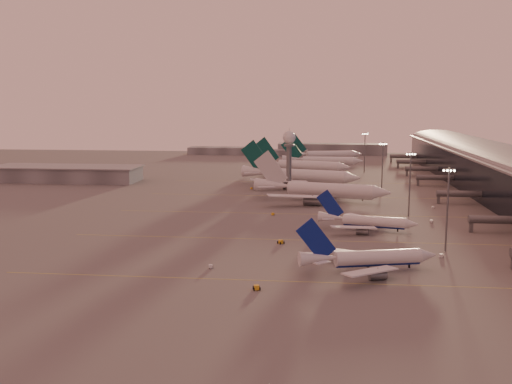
# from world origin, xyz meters

# --- Properties ---
(ground) EXTENTS (700.00, 700.00, 0.00)m
(ground) POSITION_xyz_m (0.00, 0.00, 0.00)
(ground) COLOR #585555
(ground) RESTS_ON ground
(taxiway_markings) EXTENTS (180.00, 185.25, 0.02)m
(taxiway_markings) POSITION_xyz_m (30.00, 56.00, 0.01)
(taxiway_markings) COLOR gold
(taxiway_markings) RESTS_ON ground
(terminal) EXTENTS (57.00, 362.00, 23.04)m
(terminal) POSITION_xyz_m (107.88, 110.09, 10.52)
(terminal) COLOR black
(terminal) RESTS_ON ground
(hangar) EXTENTS (82.00, 27.00, 8.50)m
(hangar) POSITION_xyz_m (-120.00, 140.00, 4.32)
(hangar) COLOR slate
(hangar) RESTS_ON ground
(radar_tower) EXTENTS (6.40, 6.40, 31.10)m
(radar_tower) POSITION_xyz_m (5.00, 120.00, 20.95)
(radar_tower) COLOR #5A5C61
(radar_tower) RESTS_ON ground
(mast_a) EXTENTS (3.60, 0.56, 25.00)m
(mast_a) POSITION_xyz_m (58.00, 0.00, 13.74)
(mast_a) COLOR #5A5C61
(mast_a) RESTS_ON ground
(mast_b) EXTENTS (3.60, 0.56, 25.00)m
(mast_b) POSITION_xyz_m (55.00, 55.00, 13.74)
(mast_b) COLOR #5A5C61
(mast_b) RESTS_ON ground
(mast_c) EXTENTS (3.60, 0.56, 25.00)m
(mast_c) POSITION_xyz_m (50.00, 110.00, 13.74)
(mast_c) COLOR #5A5C61
(mast_c) RESTS_ON ground
(mast_d) EXTENTS (3.60, 0.56, 25.00)m
(mast_d) POSITION_xyz_m (48.00, 200.00, 13.74)
(mast_d) COLOR #5A5C61
(mast_d) RESTS_ON ground
(distant_horizon) EXTENTS (165.00, 37.50, 9.00)m
(distant_horizon) POSITION_xyz_m (2.62, 325.14, 3.89)
(distant_horizon) COLOR slate
(distant_horizon) RESTS_ON ground
(narrowbody_near) EXTENTS (37.22, 29.29, 14.89)m
(narrowbody_near) POSITION_xyz_m (33.54, -24.39, 3.01)
(narrowbody_near) COLOR silver
(narrowbody_near) RESTS_ON ground
(narrowbody_mid) EXTENTS (34.35, 27.07, 13.68)m
(narrowbody_mid) POSITION_xyz_m (36.91, 26.36, 2.77)
(narrowbody_mid) COLOR silver
(narrowbody_mid) RESTS_ON ground
(widebody_white) EXTENTS (61.45, 48.64, 22.06)m
(widebody_white) POSITION_xyz_m (21.28, 86.61, 3.82)
(widebody_white) COLOR silver
(widebody_white) RESTS_ON ground
(greentail_a) EXTENTS (63.86, 50.88, 23.77)m
(greentail_a) POSITION_xyz_m (10.14, 133.72, 4.20)
(greentail_a) COLOR silver
(greentail_a) RESTS_ON ground
(greentail_b) EXTENTS (59.84, 47.64, 22.33)m
(greentail_b) POSITION_xyz_m (9.60, 186.07, 3.94)
(greentail_b) COLOR silver
(greentail_b) RESTS_ON ground
(greentail_c) EXTENTS (54.73, 44.18, 19.87)m
(greentail_c) POSITION_xyz_m (22.02, 223.92, 3.51)
(greentail_c) COLOR silver
(greentail_c) RESTS_ON ground
(greentail_d) EXTENTS (56.61, 45.14, 21.01)m
(greentail_d) POSITION_xyz_m (24.09, 267.68, 3.71)
(greentail_d) COLOR silver
(greentail_d) RESTS_ON ground
(gsv_truck_a) EXTENTS (5.57, 3.11, 2.13)m
(gsv_truck_a) POSITION_xyz_m (-7.45, -25.64, 1.08)
(gsv_truck_a) COLOR silver
(gsv_truck_a) RESTS_ON ground
(gsv_tug_near) EXTENTS (3.22, 4.31, 1.10)m
(gsv_tug_near) POSITION_xyz_m (6.25, -42.76, 0.57)
(gsv_tug_near) COLOR gold
(gsv_tug_near) RESTS_ON ground
(gsv_catering_a) EXTENTS (5.00, 2.51, 4.03)m
(gsv_catering_a) POSITION_xyz_m (55.56, -7.43, 2.02)
(gsv_catering_a) COLOR silver
(gsv_catering_a) RESTS_ON ground
(gsv_tug_mid) EXTENTS (4.32, 4.51, 1.12)m
(gsv_tug_mid) POSITION_xyz_m (8.83, 4.08, 0.58)
(gsv_tug_mid) COLOR gold
(gsv_tug_mid) RESTS_ON ground
(gsv_truck_b) EXTENTS (5.38, 3.22, 2.05)m
(gsv_truck_b) POSITION_xyz_m (61.93, 42.93, 1.04)
(gsv_truck_b) COLOR silver
(gsv_truck_b) RESTS_ON ground
(gsv_truck_c) EXTENTS (4.36, 4.84, 1.95)m
(gsv_truck_c) POSITION_xyz_m (2.79, 51.61, 0.99)
(gsv_truck_c) COLOR gold
(gsv_truck_c) RESTS_ON ground
(gsv_catering_b) EXTENTS (4.51, 2.28, 3.63)m
(gsv_catering_b) POSITION_xyz_m (67.74, 73.42, 1.81)
(gsv_catering_b) COLOR silver
(gsv_catering_b) RESTS_ON ground
(gsv_truck_d) EXTENTS (3.20, 5.12, 1.95)m
(gsv_truck_d) POSITION_xyz_m (-13.74, 120.59, 0.99)
(gsv_truck_d) COLOR gold
(gsv_truck_d) RESTS_ON ground
(gsv_tug_hangar) EXTENTS (3.40, 2.35, 0.90)m
(gsv_tug_hangar) POSITION_xyz_m (36.26, 159.60, 0.46)
(gsv_tug_hangar) COLOR gold
(gsv_tug_hangar) RESTS_ON ground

